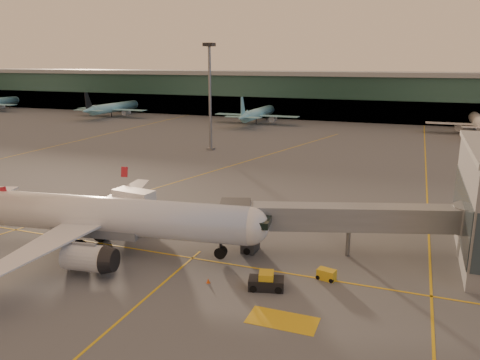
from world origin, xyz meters
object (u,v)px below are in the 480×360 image
(catering_truck, at_px, (135,204))
(pushback_tug, at_px, (266,282))
(main_airplane, at_px, (96,217))
(gpu_cart, at_px, (326,275))

(catering_truck, bearing_deg, pushback_tug, -21.23)
(main_airplane, height_order, gpu_cart, main_airplane)
(main_airplane, xyz_separation_m, catering_truck, (-1.43, 9.99, -1.51))
(catering_truck, bearing_deg, gpu_cart, -9.28)
(main_airplane, relative_size, pushback_tug, 11.02)
(catering_truck, height_order, pushback_tug, catering_truck)
(gpu_cart, xyz_separation_m, pushback_tug, (-5.09, -4.09, 0.19))
(catering_truck, relative_size, pushback_tug, 1.61)
(gpu_cart, bearing_deg, catering_truck, 175.94)
(main_airplane, relative_size, catering_truck, 6.84)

